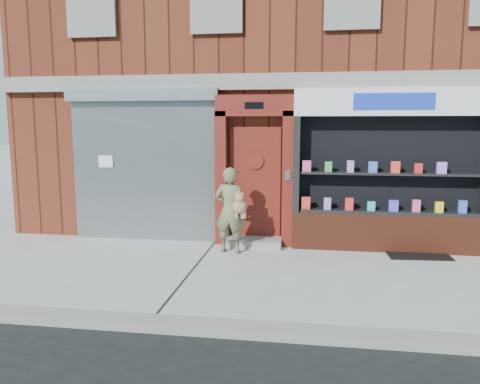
# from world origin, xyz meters

# --- Properties ---
(ground) EXTENTS (80.00, 80.00, 0.00)m
(ground) POSITION_xyz_m (0.00, 0.00, 0.00)
(ground) COLOR #9E9E99
(ground) RESTS_ON ground
(curb) EXTENTS (60.00, 0.30, 0.12)m
(curb) POSITION_xyz_m (0.00, -2.15, 0.06)
(curb) COLOR gray
(curb) RESTS_ON ground
(building) EXTENTS (12.00, 8.16, 8.00)m
(building) POSITION_xyz_m (-0.00, 5.99, 4.00)
(building) COLOR #5A2214
(building) RESTS_ON ground
(shutter_bay) EXTENTS (3.10, 0.30, 3.04)m
(shutter_bay) POSITION_xyz_m (-3.00, 1.93, 1.72)
(shutter_bay) COLOR gray
(shutter_bay) RESTS_ON ground
(red_door_bay) EXTENTS (1.52, 0.58, 2.90)m
(red_door_bay) POSITION_xyz_m (-0.75, 1.86, 1.46)
(red_door_bay) COLOR #4E130D
(red_door_bay) RESTS_ON ground
(pharmacy_bay) EXTENTS (3.50, 0.41, 3.00)m
(pharmacy_bay) POSITION_xyz_m (1.75, 1.81, 1.37)
(pharmacy_bay) COLOR maroon
(pharmacy_bay) RESTS_ON ground
(woman) EXTENTS (0.63, 0.45, 1.58)m
(woman) POSITION_xyz_m (-1.11, 1.20, 0.80)
(woman) COLOR #646D47
(woman) RESTS_ON ground
(doormat) EXTENTS (1.13, 0.82, 0.03)m
(doormat) POSITION_xyz_m (2.27, 1.55, 0.01)
(doormat) COLOR black
(doormat) RESTS_ON ground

